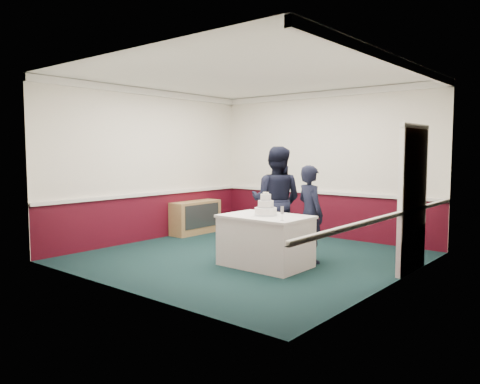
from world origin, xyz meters
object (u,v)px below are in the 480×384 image
Objects in this scene: person_man at (276,201)px; sideboard at (196,217)px; champagne_flute at (282,211)px; cake_knife at (256,216)px; wedding_cake at (266,208)px; person_woman at (310,214)px; cake_table at (266,240)px.

sideboard is at bearing -32.83° from person_man.
champagne_flute is (3.38, -1.62, 0.58)m from sideboard.
wedding_cake is at bearing 94.95° from cake_knife.
sideboard is at bearing 165.01° from cake_knife.
person_woman is (0.74, -0.10, -0.15)m from person_man.
person_woman is at bearing 96.76° from champagne_flute.
person_man is (-0.32, 0.97, 0.14)m from cake_knife.
cake_knife is (-0.03, -0.20, 0.39)m from cake_table.
cake_table is at bearing 84.83° from person_woman.
sideboard is 3.36m from person_woman.
person_man reaches higher than champagne_flute.
cake_table is (2.88, -1.34, 0.05)m from sideboard.
cake_knife is at bearing -28.47° from sideboard.
person_woman is (3.27, -0.67, 0.43)m from sideboard.
wedding_cake reaches higher than cake_knife.
wedding_cake is 1.65× the size of cake_knife.
person_woman reaches higher than cake_knife.
person_man is at bearing -12.72° from sideboard.
person_man reaches higher than cake_knife.
wedding_cake is at bearing 150.75° from champagne_flute.
person_man is at bearing 114.30° from wedding_cake.
sideboard is 5.45× the size of cake_knife.
champagne_flute is at bearing -29.25° from wedding_cake.
person_woman is at bearing 59.94° from cake_table.
champagne_flute is 0.97m from person_woman.
person_woman is (0.39, 0.67, 0.38)m from cake_table.
champagne_flute reaches higher than sideboard.
sideboard is 3.18m from cake_table.
wedding_cake is 0.85m from person_man.
sideboard is 3.30× the size of wedding_cake.
person_man is (2.53, -0.57, 0.58)m from sideboard.
person_man is at bearing 128.87° from champagne_flute.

